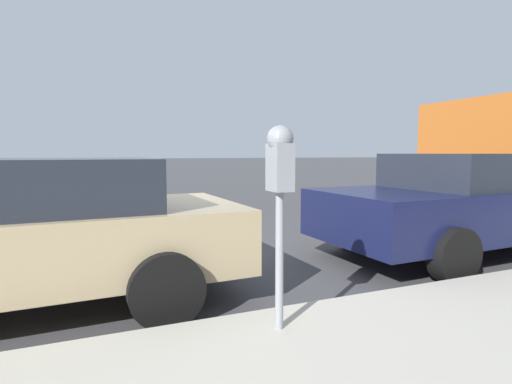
# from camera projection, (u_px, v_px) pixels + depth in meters

# --- Properties ---
(ground_plane) EXTENTS (220.00, 220.00, 0.00)m
(ground_plane) POSITION_uv_depth(u_px,v_px,m) (121.00, 270.00, 4.98)
(ground_plane) COLOR #424244
(parking_meter) EXTENTS (0.21, 0.19, 1.49)m
(parking_meter) POSITION_uv_depth(u_px,v_px,m) (280.00, 175.00, 2.85)
(parking_meter) COLOR gray
(parking_meter) RESTS_ON sidewalk
(car_navy) EXTENTS (2.14, 4.85, 1.45)m
(car_navy) POSITION_uv_depth(u_px,v_px,m) (477.00, 200.00, 5.81)
(car_navy) COLOR #14193D
(car_navy) RESTS_ON ground_plane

